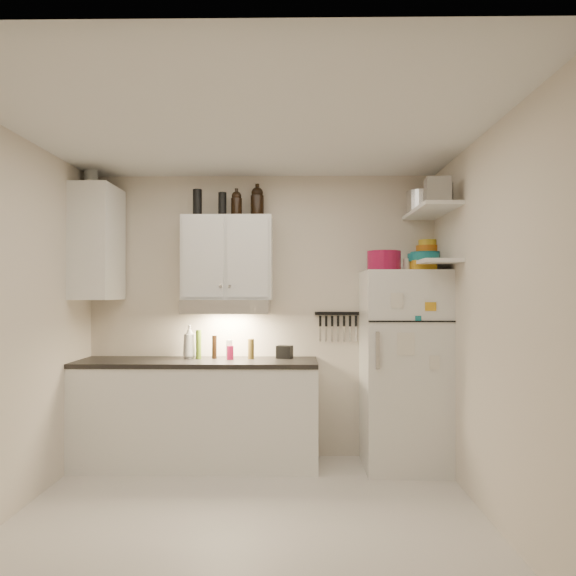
{
  "coord_description": "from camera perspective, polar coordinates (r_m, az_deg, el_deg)",
  "views": [
    {
      "loc": [
        0.32,
        -3.71,
        1.51
      ],
      "look_at": [
        0.25,
        0.9,
        1.55
      ],
      "focal_mm": 35.0,
      "sensor_mm": 36.0,
      "label": 1
    }
  ],
  "objects": [
    {
      "name": "left_wall",
      "position": [
        4.19,
        -26.61,
        -3.31
      ],
      "size": [
        0.02,
        3.0,
        2.6
      ],
      "primitive_type": "cube",
      "color": "beige",
      "rests_on": "ground"
    },
    {
      "name": "shelf_hi",
      "position": [
        4.92,
        14.26,
        7.58
      ],
      "size": [
        0.3,
        0.95,
        0.03
      ],
      "primitive_type": "cube",
      "color": "white",
      "rests_on": "right_wall"
    },
    {
      "name": "bowl_teal",
      "position": [
        5.24,
        13.79,
        3.0
      ],
      "size": [
        0.27,
        0.27,
        0.11
      ],
      "primitive_type": "cylinder",
      "color": "#16717A",
      "rests_on": "shelf_lo"
    },
    {
      "name": "tin_a",
      "position": [
        4.88,
        15.3,
        9.04
      ],
      "size": [
        0.26,
        0.25,
        0.2
      ],
      "primitive_type": "cube",
      "rotation": [
        0.0,
        0.0,
        0.41
      ],
      "color": "#AAAAAD",
      "rests_on": "shelf_hi"
    },
    {
      "name": "thermos_a",
      "position": [
        5.13,
        -6.69,
        8.44
      ],
      "size": [
        0.1,
        0.1,
        0.21
      ],
      "primitive_type": "cylinder",
      "rotation": [
        0.0,
        0.0,
        -0.39
      ],
      "color": "black",
      "rests_on": "upper_cabinet"
    },
    {
      "name": "spice_jar",
      "position": [
        4.85,
        11.95,
        2.35
      ],
      "size": [
        0.08,
        0.08,
        0.1
      ],
      "primitive_type": "cylinder",
      "rotation": [
        0.0,
        0.0,
        -0.37
      ],
      "color": "silver",
      "rests_on": "fridge"
    },
    {
      "name": "vinegar_bottle",
      "position": [
        5.1,
        -7.49,
        -5.97
      ],
      "size": [
        0.06,
        0.06,
        0.21
      ],
      "primitive_type": "cylinder",
      "rotation": [
        0.0,
        0.0,
        0.42
      ],
      "color": "black",
      "rests_on": "countertop"
    },
    {
      "name": "growler_a",
      "position": [
        5.13,
        -5.26,
        8.54
      ],
      "size": [
        0.13,
        0.13,
        0.23
      ],
      "primitive_type": null,
      "rotation": [
        0.0,
        0.0,
        -0.39
      ],
      "color": "black",
      "rests_on": "upper_cabinet"
    },
    {
      "name": "bowl_orange",
      "position": [
        5.35,
        14.01,
        3.85
      ],
      "size": [
        0.21,
        0.21,
        0.06
      ],
      "primitive_type": "cylinder",
      "color": "orange",
      "rests_on": "bowl_teal"
    },
    {
      "name": "book_stack",
      "position": [
        4.84,
        13.45,
        2.23
      ],
      "size": [
        0.2,
        0.24,
        0.08
      ],
      "primitive_type": "cube",
      "rotation": [
        0.0,
        0.0,
        0.04
      ],
      "color": "gold",
      "rests_on": "fridge"
    },
    {
      "name": "shelf_lo",
      "position": [
        4.88,
        14.28,
        2.46
      ],
      "size": [
        0.3,
        0.95,
        0.03
      ],
      "primitive_type": "cube",
      "color": "white",
      "rests_on": "right_wall"
    },
    {
      "name": "thermos_b",
      "position": [
        5.12,
        -9.19,
        8.57
      ],
      "size": [
        0.09,
        0.09,
        0.23
      ],
      "primitive_type": "cylinder",
      "rotation": [
        0.0,
        0.0,
        -0.13
      ],
      "color": "black",
      "rests_on": "upper_cabinet"
    },
    {
      "name": "pepper_mill",
      "position": [
        5.04,
        -3.78,
        -6.19
      ],
      "size": [
        0.07,
        0.07,
        0.18
      ],
      "primitive_type": "cylinder",
      "rotation": [
        0.0,
        0.0,
        -0.24
      ],
      "color": "brown",
      "rests_on": "countertop"
    },
    {
      "name": "upper_cabinet",
      "position": [
        5.09,
        -6.13,
        3.05
      ],
      "size": [
        0.8,
        0.33,
        0.75
      ],
      "primitive_type": "cube",
      "color": "white",
      "rests_on": "back_wall"
    },
    {
      "name": "base_cabinet",
      "position": [
        5.1,
        -9.2,
        -12.6
      ],
      "size": [
        2.1,
        0.6,
        0.88
      ],
      "primitive_type": "cube",
      "color": "white",
      "rests_on": "floor"
    },
    {
      "name": "side_cabinet",
      "position": [
        5.23,
        -18.78,
        4.35
      ],
      "size": [
        0.33,
        0.55,
        1.0
      ],
      "primitive_type": "cube",
      "color": "white",
      "rests_on": "left_wall"
    },
    {
      "name": "back_wall",
      "position": [
        5.24,
        -2.64,
        -2.8
      ],
      "size": [
        3.2,
        0.02,
        2.6
      ],
      "primitive_type": "cube",
      "color": "beige",
      "rests_on": "ground"
    },
    {
      "name": "right_wall",
      "position": [
        3.94,
        20.05,
        -3.51
      ],
      "size": [
        0.02,
        3.0,
        2.6
      ],
      "primitive_type": "cube",
      "color": "beige",
      "rests_on": "ground"
    },
    {
      "name": "dutch_oven",
      "position": [
        4.83,
        9.71,
        2.74
      ],
      "size": [
        0.37,
        0.37,
        0.17
      ],
      "primitive_type": "cylinder",
      "rotation": [
        0.0,
        0.0,
        0.36
      ],
      "color": "maroon",
      "rests_on": "fridge"
    },
    {
      "name": "oil_bottle",
      "position": [
        5.09,
        -9.07,
        -5.68
      ],
      "size": [
        0.05,
        0.05,
        0.26
      ],
      "primitive_type": "cylinder",
      "rotation": [
        0.0,
        0.0,
        0.04
      ],
      "color": "#4D6C1B",
      "rests_on": "countertop"
    },
    {
      "name": "growler_b",
      "position": [
        5.2,
        -3.14,
        8.72
      ],
      "size": [
        0.13,
        0.13,
        0.29
      ],
      "primitive_type": null,
      "rotation": [
        0.0,
        0.0,
        -0.09
      ],
      "color": "black",
      "rests_on": "upper_cabinet"
    },
    {
      "name": "range_hood",
      "position": [
        5.02,
        -6.23,
        -1.87
      ],
      "size": [
        0.76,
        0.46,
        0.12
      ],
      "primitive_type": "cube",
      "color": "silver",
      "rests_on": "back_wall"
    },
    {
      "name": "knife_strip",
      "position": [
        5.21,
        5.05,
        -2.59
      ],
      "size": [
        0.42,
        0.02,
        0.03
      ],
      "primitive_type": "cube",
      "color": "black",
      "rests_on": "back_wall"
    },
    {
      "name": "floor",
      "position": [
        4.02,
        -4.06,
        -22.69
      ],
      "size": [
        3.2,
        3.0,
        0.02
      ],
      "primitive_type": "cube",
      "color": "silver",
      "rests_on": "ground"
    },
    {
      "name": "fridge",
      "position": [
        5.0,
        11.69,
        -8.07
      ],
      "size": [
        0.7,
        0.68,
        1.7
      ],
      "primitive_type": "cube",
      "color": "white",
      "rests_on": "floor"
    },
    {
      "name": "caddy",
      "position": [
        5.08,
        -0.35,
        -6.52
      ],
      "size": [
        0.16,
        0.13,
        0.12
      ],
      "primitive_type": "cube",
      "rotation": [
        0.0,
        0.0,
        -0.31
      ],
      "color": "black",
      "rests_on": "countertop"
    },
    {
      "name": "clear_bottle",
      "position": [
        5.02,
        -5.99,
        -6.25
      ],
      "size": [
        0.06,
        0.06,
        0.17
      ],
      "primitive_type": "cylinder",
      "rotation": [
        0.0,
        0.0,
        -0.13
      ],
      "color": "silver",
      "rests_on": "countertop"
    },
    {
      "name": "countertop",
      "position": [
        5.03,
        -9.19,
        -7.47
      ],
      "size": [
        2.1,
        0.62,
        0.04
      ],
      "primitive_type": "cube",
      "color": "black",
      "rests_on": "base_cabinet"
    },
    {
      "name": "tin_b",
      "position": [
        4.57,
        14.94,
        9.58
      ],
      "size": [
        0.2,
        0.2,
        0.18
      ],
      "primitive_type": "cube",
      "rotation": [
        0.0,
        0.0,
        -0.08
      ],
      "color": "#AAAAAD",
      "rests_on": "shelf_hi"
    },
    {
      "name": "ceiling",
      "position": [
        3.89,
        -4.04,
        15.96
      ],
      "size": [
        3.2,
        3.0,
        0.02
      ],
      "primitive_type": "cube",
      "color": "white",
      "rests_on": "ground"
    },
    {
      "name": "red_jar",
      "position": [
        5.01,
        -5.9,
        -6.56
      ],
      "size": [
        0.07,
        0.07,
        0.12
      ],
      "primitive_type": "cylinder",
      "rotation": [
        0.0,
        0.0,
        0.2
      ],
      "color": "maroon",
      "rests_on": "countertop"
    },
    {
      "name": "soap_bottle",
      "position": [
        5.15,
        -9.97,
        -5.19
      ],
      "size": [
        0.15,
        0.15,
        0.34
      ],
      "primitive_type": "imported",
      "rotation": [
        0.0,
        0.0,
        0.16
      ],
      "color": "white",
      "rests_on": "countertop"
    },
    {
      "name": "bowl_yellow",
      "position": [
        5.35,
        14.01,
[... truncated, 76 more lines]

